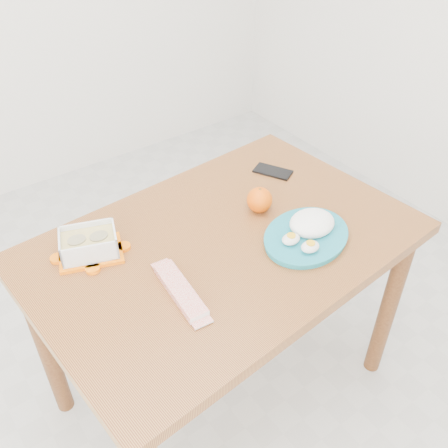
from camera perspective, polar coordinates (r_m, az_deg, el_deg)
ground at (r=2.07m, az=-4.95°, el=-17.92°), size 3.50×3.50×0.00m
dining_table at (r=1.58m, az=-0.00°, el=-4.68°), size 1.21×0.86×0.75m
food_container at (r=1.48m, az=-15.17°, el=-2.24°), size 0.22×0.19×0.08m
orange_fruit at (r=1.60m, az=4.08°, el=2.78°), size 0.08×0.08×0.08m
rice_plate at (r=1.52m, az=9.62°, el=-0.71°), size 0.36×0.36×0.08m
candy_bar at (r=1.34m, az=-5.04°, el=-7.53°), size 0.08×0.23×0.02m
smartphone at (r=1.82m, az=5.60°, el=6.00°), size 0.12×0.15×0.01m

